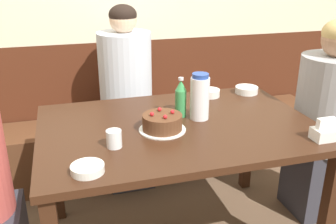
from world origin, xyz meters
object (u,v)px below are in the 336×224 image
object	(u,v)px
bowl_rice_small	(88,169)
bench_seat	(144,145)
birthday_cake	(162,123)
water_pitcher	(200,97)
person_teal_shirt	(327,122)
bowl_side_dish	(210,93)
person_pale_blue_shirt	(127,103)
soju_bottle	(181,98)
napkin_holder	(325,132)
bowl_soup_white	(247,90)
glass_water_tall	(114,139)

from	to	relation	value
bowl_rice_small	bench_seat	bearing A→B (deg)	68.08
birthday_cake	water_pitcher	bearing A→B (deg)	22.26
person_teal_shirt	bowl_side_dish	bearing A→B (deg)	-24.92
bench_seat	water_pitcher	world-z (taller)	water_pitcher
bowl_side_dish	person_pale_blue_shirt	size ratio (longest dim) A/B	0.10
birthday_cake	soju_bottle	bearing A→B (deg)	46.27
bowl_rice_small	person_pale_blue_shirt	xyz separation A→B (m)	(0.34, 1.07, -0.14)
water_pitcher	birthday_cake	bearing A→B (deg)	-157.74
bowl_rice_small	bowl_side_dish	world-z (taller)	bowl_side_dish
napkin_holder	person_pale_blue_shirt	world-z (taller)	person_pale_blue_shirt
napkin_holder	bowl_soup_white	distance (m)	0.70
bench_seat	bowl_soup_white	xyz separation A→B (m)	(0.55, -0.49, 0.53)
soju_bottle	person_pale_blue_shirt	size ratio (longest dim) A/B	0.17
bowl_side_dish	person_pale_blue_shirt	xyz separation A→B (m)	(-0.45, 0.37, -0.15)
person_pale_blue_shirt	bowl_side_dish	bearing A→B (deg)	50.05
birthday_cake	soju_bottle	size ratio (longest dim) A/B	1.07
napkin_holder	bowl_soup_white	world-z (taller)	napkin_holder
birthday_cake	bowl_rice_small	size ratio (longest dim) A/B	1.75
birthday_cake	bowl_soup_white	size ratio (longest dim) A/B	1.64
birthday_cake	person_teal_shirt	size ratio (longest dim) A/B	0.19
water_pitcher	bowl_rice_small	world-z (taller)	water_pitcher
bowl_soup_white	bowl_side_dish	world-z (taller)	bowl_side_dish
bench_seat	soju_bottle	bearing A→B (deg)	-86.60
napkin_holder	glass_water_tall	size ratio (longest dim) A/B	1.41
birthday_cake	soju_bottle	xyz separation A→B (m)	(0.14, 0.15, 0.06)
bench_seat	bowl_soup_white	size ratio (longest dim) A/B	19.44
water_pitcher	person_teal_shirt	xyz separation A→B (m)	(0.81, 0.01, -0.24)
water_pitcher	bowl_soup_white	xyz separation A→B (m)	(0.43, 0.30, -0.10)
napkin_holder	bowl_side_dish	distance (m)	0.75
water_pitcher	bowl_side_dish	xyz separation A→B (m)	(0.18, 0.31, -0.10)
soju_bottle	water_pitcher	bearing A→B (deg)	-32.81
person_teal_shirt	person_pale_blue_shirt	distance (m)	1.27
glass_water_tall	person_pale_blue_shirt	bearing A→B (deg)	76.77
bowl_soup_white	glass_water_tall	xyz separation A→B (m)	(-0.90, -0.51, 0.02)
bowl_rice_small	glass_water_tall	xyz separation A→B (m)	(0.13, 0.19, 0.02)
napkin_holder	bowl_side_dish	size ratio (longest dim) A/B	0.91
bench_seat	soju_bottle	size ratio (longest dim) A/B	12.76
bench_seat	water_pitcher	distance (m)	1.02
bowl_side_dish	glass_water_tall	world-z (taller)	glass_water_tall
bowl_side_dish	person_teal_shirt	world-z (taller)	person_teal_shirt
bench_seat	bowl_side_dish	distance (m)	0.78
bowl_side_dish	person_teal_shirt	bearing A→B (deg)	-24.92
napkin_holder	bowl_side_dish	world-z (taller)	napkin_holder
bowl_rice_small	person_teal_shirt	xyz separation A→B (m)	(1.41, 0.40, -0.14)
bench_seat	person_teal_shirt	bearing A→B (deg)	-39.42
bowl_soup_white	bowl_rice_small	xyz separation A→B (m)	(-1.03, -0.69, -0.00)
bench_seat	person_teal_shirt	distance (m)	1.28
water_pitcher	napkin_holder	xyz separation A→B (m)	(0.46, -0.39, -0.08)
bowl_side_dish	bench_seat	bearing A→B (deg)	122.83
napkin_holder	water_pitcher	bearing A→B (deg)	139.18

